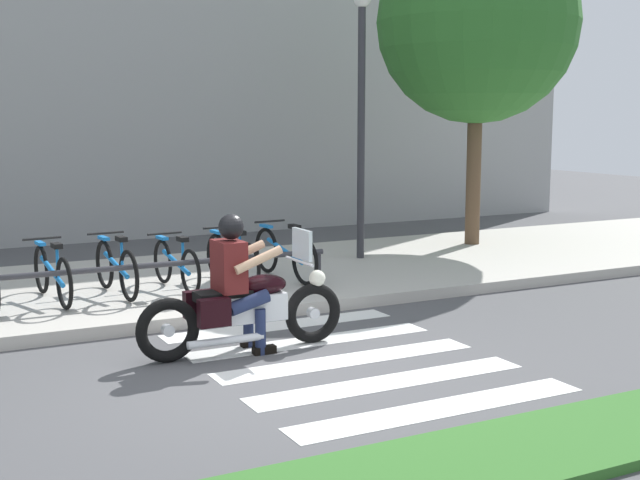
# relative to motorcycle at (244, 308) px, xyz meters

# --- Properties ---
(ground_plane) EXTENTS (48.00, 48.00, 0.00)m
(ground_plane) POSITION_rel_motorcycle_xyz_m (-0.12, -0.75, -0.46)
(ground_plane) COLOR #4C4C4F
(grass_median) EXTENTS (24.00, 1.10, 0.08)m
(grass_median) POSITION_rel_motorcycle_xyz_m (-0.12, -3.47, -0.42)
(grass_median) COLOR #336B28
(grass_median) RESTS_ON ground
(sidewalk) EXTENTS (24.00, 4.40, 0.15)m
(sidewalk) POSITION_rel_motorcycle_xyz_m (-0.12, 3.37, -0.39)
(sidewalk) COLOR #B7B2A8
(sidewalk) RESTS_ON ground
(crosswalk_stripe_0) EXTENTS (2.80, 0.40, 0.01)m
(crosswalk_stripe_0) POSITION_rel_motorcycle_xyz_m (0.79, -2.35, -0.46)
(crosswalk_stripe_0) COLOR white
(crosswalk_stripe_0) RESTS_ON ground
(crosswalk_stripe_1) EXTENTS (2.80, 0.40, 0.01)m
(crosswalk_stripe_1) POSITION_rel_motorcycle_xyz_m (0.79, -1.55, -0.46)
(crosswalk_stripe_1) COLOR white
(crosswalk_stripe_1) RESTS_ON ground
(crosswalk_stripe_2) EXTENTS (2.80, 0.40, 0.01)m
(crosswalk_stripe_2) POSITION_rel_motorcycle_xyz_m (0.79, -0.75, -0.46)
(crosswalk_stripe_2) COLOR white
(crosswalk_stripe_2) RESTS_ON ground
(crosswalk_stripe_3) EXTENTS (2.80, 0.40, 0.01)m
(crosswalk_stripe_3) POSITION_rel_motorcycle_xyz_m (0.79, 0.05, -0.46)
(crosswalk_stripe_3) COLOR white
(crosswalk_stripe_3) RESTS_ON ground
(crosswalk_stripe_4) EXTENTS (2.80, 0.40, 0.01)m
(crosswalk_stripe_4) POSITION_rel_motorcycle_xyz_m (0.79, 0.85, -0.46)
(crosswalk_stripe_4) COLOR white
(crosswalk_stripe_4) RESTS_ON ground
(motorcycle) EXTENTS (2.26, 0.62, 1.24)m
(motorcycle) POSITION_rel_motorcycle_xyz_m (0.00, 0.00, 0.00)
(motorcycle) COLOR black
(motorcycle) RESTS_ON ground
(rider) EXTENTS (0.62, 0.53, 1.45)m
(rider) POSITION_rel_motorcycle_xyz_m (-0.08, 0.00, 0.37)
(rider) COLOR #591919
(rider) RESTS_ON ground
(bicycle_1) EXTENTS (0.48, 1.71, 0.76)m
(bicycle_1) POSITION_rel_motorcycle_xyz_m (-1.43, 2.70, 0.03)
(bicycle_1) COLOR black
(bicycle_1) RESTS_ON sidewalk
(bicycle_2) EXTENTS (0.48, 1.60, 0.78)m
(bicycle_2) POSITION_rel_motorcycle_xyz_m (-0.64, 2.70, 0.04)
(bicycle_2) COLOR black
(bicycle_2) RESTS_ON sidewalk
(bicycle_3) EXTENTS (0.48, 1.55, 0.73)m
(bicycle_3) POSITION_rel_motorcycle_xyz_m (0.15, 2.70, 0.02)
(bicycle_3) COLOR black
(bicycle_3) RESTS_ON sidewalk
(bicycle_4) EXTENTS (0.48, 1.61, 0.76)m
(bicycle_4) POSITION_rel_motorcycle_xyz_m (0.94, 2.70, 0.04)
(bicycle_4) COLOR black
(bicycle_4) RESTS_ON sidewalk
(bicycle_5) EXTENTS (0.48, 1.75, 0.79)m
(bicycle_5) POSITION_rel_motorcycle_xyz_m (1.73, 2.70, 0.05)
(bicycle_5) COLOR black
(bicycle_5) RESTS_ON sidewalk
(bike_rack) EXTENTS (4.54, 0.07, 0.49)m
(bike_rack) POSITION_rel_motorcycle_xyz_m (-0.24, 2.15, 0.11)
(bike_rack) COLOR #333338
(bike_rack) RESTS_ON sidewalk
(street_lamp) EXTENTS (0.28, 0.28, 4.35)m
(street_lamp) POSITION_rel_motorcycle_xyz_m (3.58, 3.77, 2.17)
(street_lamp) COLOR #2D2D33
(street_lamp) RESTS_ON ground
(tree_near_rack) EXTENTS (3.49, 3.49, 5.76)m
(tree_near_rack) POSITION_rel_motorcycle_xyz_m (6.12, 4.17, 3.54)
(tree_near_rack) COLOR brown
(tree_near_rack) RESTS_ON ground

